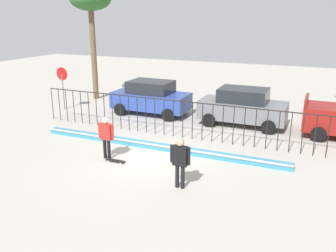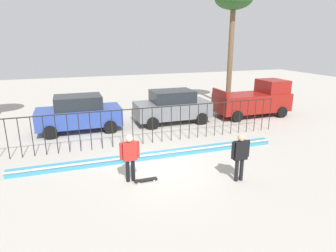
% 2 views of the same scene
% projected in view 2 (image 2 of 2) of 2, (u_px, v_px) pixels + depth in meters
% --- Properties ---
extents(ground_plane, '(60.00, 60.00, 0.00)m').
position_uv_depth(ground_plane, '(161.00, 168.00, 11.19)').
color(ground_plane, '#ADA89E').
extents(bowl_coping_ledge, '(11.00, 0.40, 0.27)m').
position_uv_depth(bowl_coping_ledge, '(154.00, 155.00, 12.06)').
color(bowl_coping_ledge, teal).
rests_on(bowl_coping_ledge, ground).
extents(perimeter_fence, '(14.04, 0.04, 1.72)m').
position_uv_depth(perimeter_fence, '(142.00, 122.00, 13.43)').
color(perimeter_fence, black).
rests_on(perimeter_fence, ground).
extents(skateboarder, '(0.68, 0.25, 1.68)m').
position_uv_depth(skateboarder, '(130.00, 154.00, 9.84)').
color(skateboarder, black).
rests_on(skateboarder, ground).
extents(skateboard, '(0.80, 0.20, 0.07)m').
position_uv_depth(skateboard, '(146.00, 180.00, 10.09)').
color(skateboard, black).
rests_on(skateboard, ground).
extents(camera_operator, '(0.69, 0.26, 1.70)m').
position_uv_depth(camera_operator, '(240.00, 153.00, 9.88)').
color(camera_operator, black).
rests_on(camera_operator, ground).
extents(parked_car_blue, '(4.30, 2.12, 1.90)m').
position_uv_depth(parked_car_blue, '(79.00, 113.00, 15.42)').
color(parked_car_blue, '#2D479E').
rests_on(parked_car_blue, ground).
extents(parked_car_gray, '(4.30, 2.12, 1.90)m').
position_uv_depth(parked_car_gray, '(172.00, 106.00, 16.98)').
color(parked_car_gray, slate).
rests_on(parked_car_gray, ground).
extents(pickup_truck, '(4.70, 2.12, 2.24)m').
position_uv_depth(pickup_truck, '(255.00, 100.00, 18.50)').
color(pickup_truck, maroon).
rests_on(pickup_truck, ground).
extents(palm_tree_tall, '(2.52, 2.52, 7.98)m').
position_uv_depth(palm_tree_tall, '(233.00, 4.00, 19.64)').
color(palm_tree_tall, brown).
rests_on(palm_tree_tall, ground).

